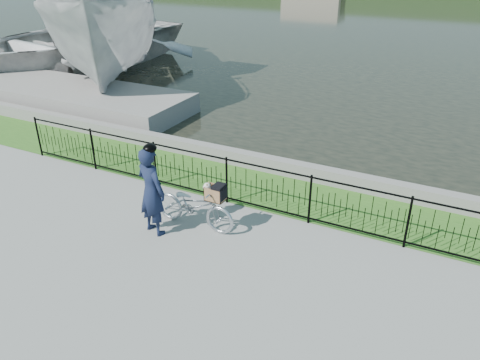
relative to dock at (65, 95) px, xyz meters
The scene contains 10 objects.
ground 11.42m from the dock, 28.81° to the right, with size 120.00×120.00×0.00m, color gray.
grass_strip 10.42m from the dock, 16.17° to the right, with size 60.00×2.00×0.01m, color #376A21.
water 29.26m from the dock, 70.02° to the left, with size 120.00×120.00×0.00m, color black.
quay_wall 10.18m from the dock, 10.76° to the right, with size 60.00×0.30×0.40m, color gray.
fence 10.74m from the dock, 21.31° to the right, with size 14.00×0.06×1.15m, color black, non-canonical shape.
dock is the anchor object (origin of this frame).
bicycle_rig 10.24m from the dock, 29.87° to the right, with size 1.88×0.65×1.14m.
cyclist 10.02m from the dock, 34.53° to the right, with size 0.79×0.61×1.98m.
boat_near 3.54m from the dock, 93.58° to the left, with size 10.05×11.52×6.13m.
boat_far 6.15m from the dock, 130.71° to the left, with size 10.13×12.97×2.45m.
Camera 1 is at (3.58, -6.76, 5.40)m, focal length 35.00 mm.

